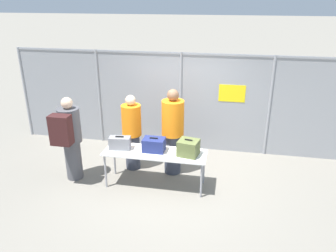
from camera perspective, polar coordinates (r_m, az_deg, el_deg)
The scene contains 10 objects.
ground_plane at distance 6.77m, azimuth -0.29°, elevation -9.85°, with size 120.00×120.00×0.00m, color slate.
fence_section at distance 7.82m, azimuth 2.26°, elevation 4.55°, with size 8.27×0.07×2.35m.
inspection_table at distance 6.38m, azimuth -2.29°, elevation -5.02°, with size 2.00×0.64×0.73m.
suitcase_grey at distance 6.49m, azimuth -8.38°, elevation -2.94°, with size 0.43×0.25×0.27m.
suitcase_navy at distance 6.35m, azimuth -2.47°, elevation -3.27°, with size 0.42×0.30×0.28m.
suitcase_olive at distance 6.19m, azimuth 3.58°, elevation -3.79°, with size 0.42×0.40×0.32m.
traveler_hooded at distance 6.75m, azimuth -16.83°, elevation -1.75°, with size 0.43×0.67×1.75m.
security_worker_near at distance 6.74m, azimuth 0.83°, elevation -0.89°, with size 0.46×0.46×1.84m.
security_worker_far at distance 6.99m, azimuth -6.31°, elevation -0.98°, with size 0.41×0.41×1.66m.
utility_trailer at distance 9.85m, azimuth 17.17°, elevation 2.12°, with size 4.58×2.18×0.66m.
Camera 1 is at (1.14, -5.64, 3.56)m, focal length 35.00 mm.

